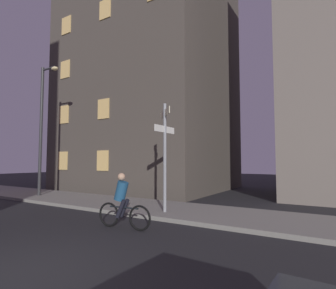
# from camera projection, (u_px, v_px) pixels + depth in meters

# --- Properties ---
(ground_plane) EXTENTS (80.00, 80.00, 0.00)m
(ground_plane) POSITION_uv_depth(u_px,v_px,m) (5.00, 280.00, 4.36)
(ground_plane) COLOR #232326
(sidewalk_kerb) EXTENTS (40.00, 3.21, 0.14)m
(sidewalk_kerb) POSITION_uv_depth(u_px,v_px,m) (187.00, 212.00, 9.88)
(sidewalk_kerb) COLOR gray
(sidewalk_kerb) RESTS_ON ground_plane
(signpost) EXTENTS (1.04, 1.31, 3.94)m
(signpost) POSITION_uv_depth(u_px,v_px,m) (165.00, 148.00, 9.64)
(signpost) COLOR gray
(signpost) RESTS_ON sidewalk_kerb
(street_lamp) EXTENTS (1.35, 0.28, 6.98)m
(street_lamp) POSITION_uv_depth(u_px,v_px,m) (43.00, 120.00, 14.29)
(street_lamp) COLOR #2D2D30
(street_lamp) RESTS_ON sidewalk_kerb
(cyclist) EXTENTS (1.82, 0.36, 1.61)m
(cyclist) POSITION_uv_depth(u_px,v_px,m) (123.00, 203.00, 7.72)
(cyclist) COLOR black
(cyclist) RESTS_ON ground_plane
(building_left_block) EXTENTS (11.00, 9.36, 21.55)m
(building_left_block) POSITION_uv_depth(u_px,v_px,m) (150.00, 46.00, 20.12)
(building_left_block) COLOR #4C443D
(building_left_block) RESTS_ON ground_plane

